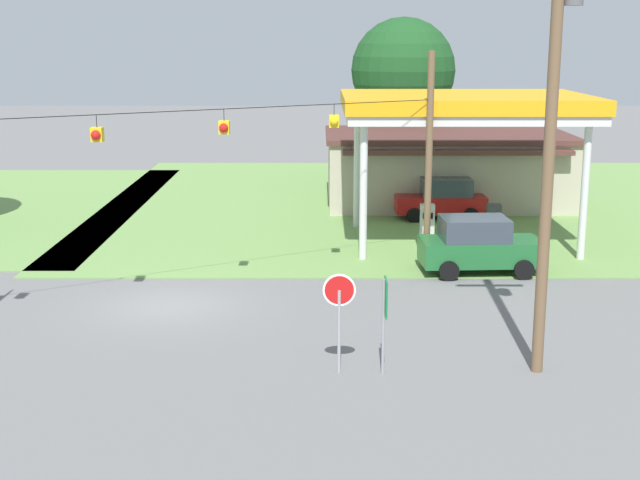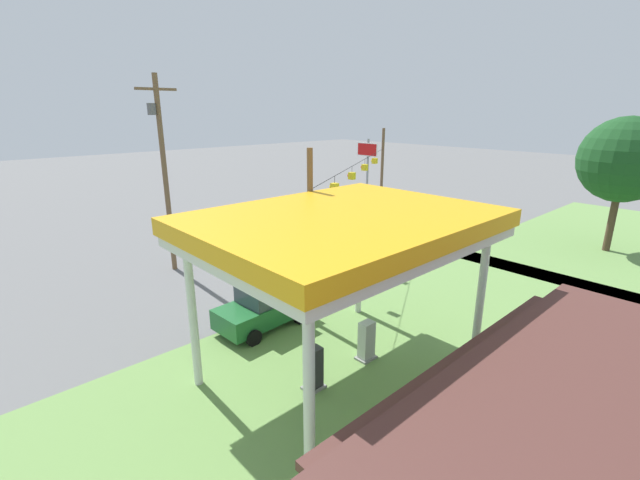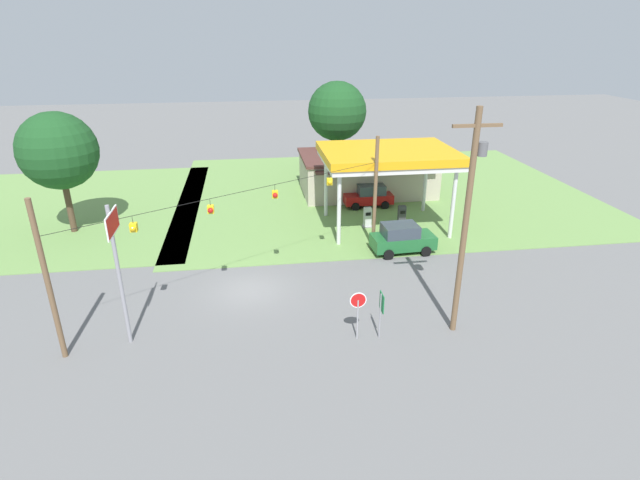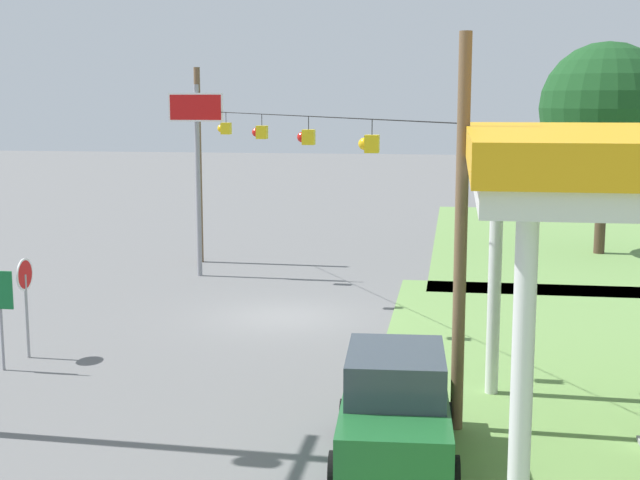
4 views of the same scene
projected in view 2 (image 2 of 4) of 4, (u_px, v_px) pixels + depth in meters
The scene contains 12 objects.
ground_plane at pixel (357, 254), 27.82m from camera, with size 160.00×160.00×0.00m, color slate.
gas_station_canopy at pixel (344, 229), 13.62m from camera, with size 9.41×7.13×5.85m.
fuel_pump_near at pixel (366, 342), 15.82m from camera, with size 0.71×0.56×1.55m.
fuel_pump_far at pixel (314, 370), 14.11m from camera, with size 0.71×0.56×1.55m.
car_at_pumps_front at pixel (265, 305), 18.25m from camera, with size 4.22×2.29×1.96m.
car_at_pumps_rear at pixel (467, 416), 11.68m from camera, with size 4.04×2.16×1.87m.
stop_sign_roadside at pixel (243, 224), 27.89m from camera, with size 0.80×0.08×2.50m.
stop_sign_overhead at pixel (367, 166), 33.06m from camera, with size 0.22×1.98×6.86m.
route_sign at pixel (227, 229), 27.28m from camera, with size 0.10×0.70×2.40m.
utility_pole_main at pixel (163, 166), 23.41m from camera, with size 2.20×0.44×10.81m.
signal_span_gantry at pixel (358, 191), 26.62m from camera, with size 17.04×10.24×7.56m.
tree_west_verge at pixel (624, 160), 26.64m from camera, with size 5.32×5.32×8.65m.
Camera 2 is at (19.61, 17.76, 8.97)m, focal length 24.00 mm.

